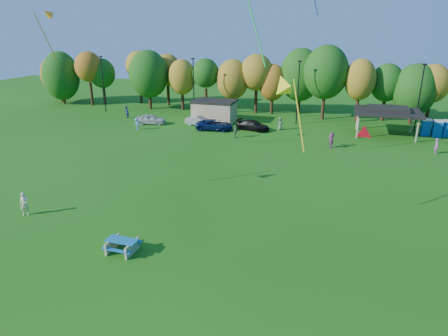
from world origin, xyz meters
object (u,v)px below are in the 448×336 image
(picnic_table, at_px, (122,245))
(car_b, at_px, (199,121))
(porta_potties, at_px, (437,128))
(car_c, at_px, (214,125))
(car_a, at_px, (151,119))
(car_d, at_px, (253,125))
(kite_flyer, at_px, (24,204))

(picnic_table, relative_size, car_b, 0.51)
(porta_potties, xyz_separation_m, picnic_table, (-24.62, -37.19, -0.59))
(car_b, distance_m, car_c, 3.57)
(car_a, relative_size, car_d, 0.92)
(kite_flyer, distance_m, car_c, 29.87)
(picnic_table, xyz_separation_m, car_d, (0.92, 33.37, 0.18))
(picnic_table, distance_m, car_b, 34.62)
(porta_potties, distance_m, car_c, 29.35)
(car_a, bearing_deg, kite_flyer, 177.50)
(kite_flyer, relative_size, car_d, 0.39)
(porta_potties, distance_m, car_d, 24.01)
(kite_flyer, relative_size, car_a, 0.42)
(porta_potties, distance_m, car_b, 31.99)
(car_c, relative_size, car_d, 1.09)
(car_d, bearing_deg, car_c, 120.42)
(car_a, distance_m, car_b, 7.21)
(kite_flyer, distance_m, car_b, 31.45)
(car_a, bearing_deg, picnic_table, -167.30)
(porta_potties, relative_size, car_c, 0.73)
(porta_potties, height_order, car_d, porta_potties)
(car_b, relative_size, car_d, 0.86)
(picnic_table, bearing_deg, car_b, 103.94)
(picnic_table, relative_size, car_a, 0.48)
(picnic_table, bearing_deg, porta_potties, 58.44)
(car_c, xyz_separation_m, car_d, (5.16, 1.50, -0.03))
(kite_flyer, distance_m, car_a, 30.37)
(porta_potties, relative_size, car_a, 0.87)
(car_b, bearing_deg, porta_potties, -80.31)
(kite_flyer, bearing_deg, car_c, 55.27)
(kite_flyer, bearing_deg, picnic_table, -38.44)
(porta_potties, xyz_separation_m, car_c, (-28.86, -5.32, -0.38))
(porta_potties, relative_size, car_b, 0.93)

